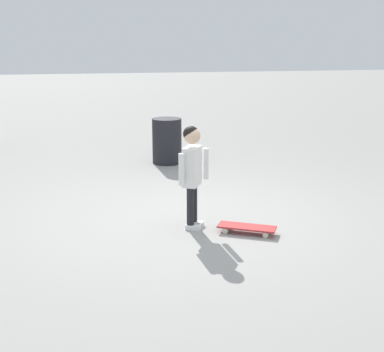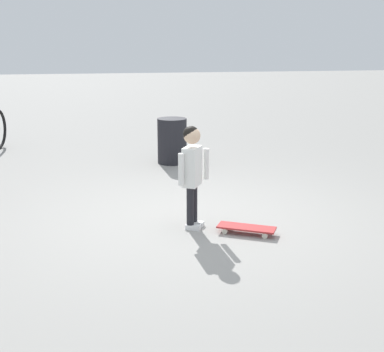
{
  "view_description": "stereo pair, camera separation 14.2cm",
  "coord_description": "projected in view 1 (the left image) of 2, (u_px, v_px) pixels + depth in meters",
  "views": [
    {
      "loc": [
        -5.42,
        1.21,
        1.91
      ],
      "look_at": [
        -0.25,
        0.13,
        0.55
      ],
      "focal_mm": 50.53,
      "sensor_mm": 36.0,
      "label": 1
    },
    {
      "loc": [
        -5.45,
        1.07,
        1.91
      ],
      "look_at": [
        -0.25,
        0.13,
        0.55
      ],
      "focal_mm": 50.53,
      "sensor_mm": 36.0,
      "label": 2
    }
  ],
  "objects": [
    {
      "name": "ground_plane",
      "position": [
        199.0,
        219.0,
        5.85
      ],
      "size": [
        50.0,
        50.0,
        0.0
      ],
      "primitive_type": "plane",
      "color": "gray"
    },
    {
      "name": "child_person",
      "position": [
        192.0,
        166.0,
        5.43
      ],
      "size": [
        0.28,
        0.35,
        1.06
      ],
      "color": "black",
      "rests_on": "ground"
    },
    {
      "name": "skateboard",
      "position": [
        247.0,
        228.0,
        5.41
      ],
      "size": [
        0.44,
        0.6,
        0.07
      ],
      "color": "#B22D2D",
      "rests_on": "ground"
    },
    {
      "name": "trash_bin",
      "position": [
        167.0,
        141.0,
        8.38
      ],
      "size": [
        0.45,
        0.45,
        0.7
      ],
      "primitive_type": "cylinder",
      "color": "black",
      "rests_on": "ground"
    }
  ]
}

